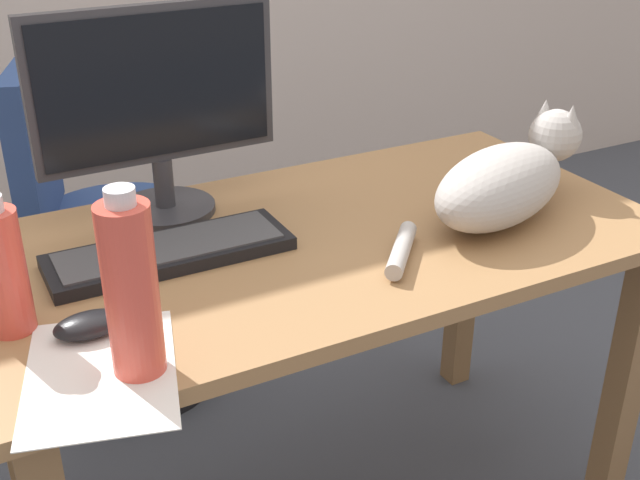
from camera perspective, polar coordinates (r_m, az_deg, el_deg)
desk at (r=1.59m, az=0.02°, el=-3.20°), size 1.31×0.69×0.73m
office_chair at (r=2.25m, az=-15.22°, el=-1.13°), size 0.50×0.48×0.92m
monitor at (r=1.58m, az=-11.60°, el=9.47°), size 0.48×0.20×0.41m
keyboard at (r=1.47m, az=-10.69°, el=-0.83°), size 0.44×0.15×0.03m
cat at (r=1.62m, az=13.14°, el=4.20°), size 0.59×0.29×0.20m
computer_mouse at (r=1.27m, az=-16.14°, el=-5.85°), size 0.11×0.06×0.04m
paper_sheet at (r=1.19m, az=-15.40°, el=-9.15°), size 0.28×0.34×0.00m
water_bottle at (r=1.12m, az=-13.35°, el=-3.45°), size 0.08×0.08×0.28m
spray_bottle at (r=1.28m, az=-21.74°, el=-2.01°), size 0.07×0.07×0.22m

